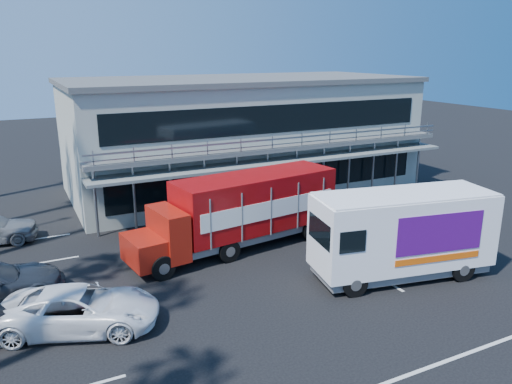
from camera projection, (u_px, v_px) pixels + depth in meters
name	position (u px, v px, depth m)	size (l,w,h in m)	color
ground	(331.00, 281.00, 20.08)	(120.00, 120.00, 0.00)	black
building	(242.00, 133.00, 33.24)	(22.40, 12.00, 7.30)	#A0A396
red_truck	(243.00, 209.00, 23.10)	(10.41, 3.79, 3.43)	maroon
white_van	(402.00, 233.00, 20.08)	(7.59, 3.77, 3.55)	white
parked_car_c	(80.00, 309.00, 16.50)	(2.38, 5.17, 1.44)	white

